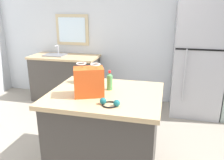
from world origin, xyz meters
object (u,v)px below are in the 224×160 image
(kitchen_island, at_px, (106,131))
(ear_defenders, at_px, (110,103))
(small_box, at_px, (80,77))
(refrigerator, at_px, (198,60))
(shopping_bag, at_px, (89,82))
(bottle, at_px, (110,81))

(kitchen_island, distance_m, ear_defenders, 0.58)
(kitchen_island, xyz_separation_m, small_box, (-0.38, 0.26, 0.53))
(refrigerator, height_order, small_box, refrigerator)
(small_box, relative_size, ear_defenders, 0.71)
(shopping_bag, bearing_deg, small_box, 123.12)
(shopping_bag, bearing_deg, bottle, 53.45)
(refrigerator, xyz_separation_m, shopping_bag, (-1.25, -1.88, 0.12))
(refrigerator, bearing_deg, shopping_bag, -123.72)
(kitchen_island, bearing_deg, small_box, 145.74)
(kitchen_island, xyz_separation_m, ear_defenders, (0.13, -0.30, 0.48))
(bottle, xyz_separation_m, ear_defenders, (0.10, -0.41, -0.07))
(small_box, height_order, bottle, bottle)
(kitchen_island, relative_size, refrigerator, 0.62)
(bottle, bearing_deg, small_box, 158.93)
(refrigerator, bearing_deg, ear_defenders, -115.51)
(shopping_bag, relative_size, bottle, 1.59)
(bottle, bearing_deg, refrigerator, 56.67)
(small_box, xyz_separation_m, bottle, (0.41, -0.16, 0.03))
(refrigerator, distance_m, bottle, 1.99)
(small_box, bearing_deg, refrigerator, 45.11)
(small_box, height_order, ear_defenders, small_box)
(shopping_bag, bearing_deg, ear_defenders, -35.44)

